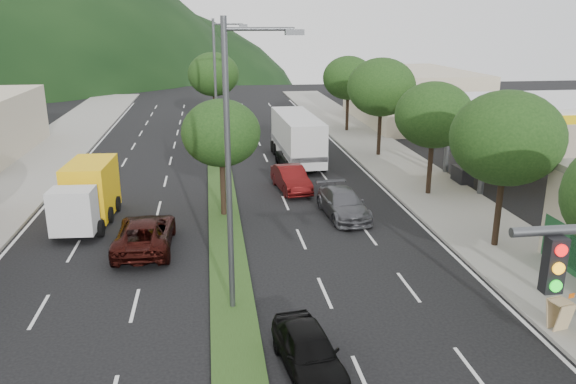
{
  "coord_description": "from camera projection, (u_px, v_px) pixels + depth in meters",
  "views": [
    {
      "loc": [
        -0.55,
        -10.03,
        9.85
      ],
      "look_at": [
        2.86,
        14.1,
        2.39
      ],
      "focal_mm": 35.0,
      "sensor_mm": 36.0,
      "label": 1
    }
  ],
  "objects": [
    {
      "name": "motorhome",
      "position": [
        297.0,
        137.0,
        40.36
      ],
      "size": [
        3.03,
        8.91,
        3.39
      ],
      "rotation": [
        0.0,
        0.0,
        0.03
      ],
      "color": "silver",
      "rests_on": "ground"
    },
    {
      "name": "a_frame_sign",
      "position": [
        560.0,
        312.0,
        18.26
      ],
      "size": [
        0.74,
        0.81,
        1.37
      ],
      "rotation": [
        0.0,
        0.0,
        0.21
      ],
      "color": "tan",
      "rests_on": "sidewalk_right"
    },
    {
      "name": "box_truck",
      "position": [
        88.0,
        195.0,
        28.35
      ],
      "size": [
        2.62,
        6.09,
        2.95
      ],
      "rotation": [
        0.0,
        0.0,
        3.08
      ],
      "color": "silver",
      "rests_on": "ground"
    },
    {
      "name": "gas_canopy",
      "position": [
        530.0,
        109.0,
        34.47
      ],
      "size": [
        12.2,
        8.2,
        5.25
      ],
      "color": "silver",
      "rests_on": "ground"
    },
    {
      "name": "bldg_right_far",
      "position": [
        411.0,
        96.0,
        55.96
      ],
      "size": [
        10.0,
        16.0,
        5.2
      ],
      "primitive_type": "cube",
      "color": "beige",
      "rests_on": "ground"
    },
    {
      "name": "streetlight_near",
      "position": [
        234.0,
        156.0,
        18.42
      ],
      "size": [
        2.6,
        0.25,
        10.0
      ],
      "color": "#47494C",
      "rests_on": "ground"
    },
    {
      "name": "car_queue_b",
      "position": [
        343.0,
        203.0,
        29.31
      ],
      "size": [
        2.29,
        4.94,
        1.4
      ],
      "primitive_type": "imported",
      "rotation": [
        0.0,
        0.0,
        0.07
      ],
      "color": "#4F4F54",
      "rests_on": "ground"
    },
    {
      "name": "suv_maroon",
      "position": [
        145.0,
        233.0,
        25.08
      ],
      "size": [
        2.51,
        5.31,
        1.47
      ],
      "primitive_type": "imported",
      "rotation": [
        0.0,
        0.0,
        3.13
      ],
      "color": "black",
      "rests_on": "ground"
    },
    {
      "name": "median",
      "position": [
        219.0,
        168.0,
        38.95
      ],
      "size": [
        1.6,
        56.0,
        0.12
      ],
      "primitive_type": "cube",
      "color": "#243C16",
      "rests_on": "ground"
    },
    {
      "name": "car_queue_a",
      "position": [
        309.0,
        350.0,
        16.33
      ],
      "size": [
        2.03,
        4.02,
        1.31
      ],
      "primitive_type": "imported",
      "rotation": [
        0.0,
        0.0,
        0.13
      ],
      "color": "black",
      "rests_on": "ground"
    },
    {
      "name": "tree_med_far",
      "position": [
        213.0,
        74.0,
        52.65
      ],
      "size": [
        4.8,
        4.8,
        6.94
      ],
      "color": "black",
      "rests_on": "median"
    },
    {
      "name": "tree_r_c",
      "position": [
        434.0,
        115.0,
        31.61
      ],
      "size": [
        4.4,
        4.4,
        6.48
      ],
      "color": "black",
      "rests_on": "sidewalk_right"
    },
    {
      "name": "car_queue_c",
      "position": [
        291.0,
        179.0,
        33.76
      ],
      "size": [
        2.07,
        4.61,
        1.47
      ],
      "primitive_type": "imported",
      "rotation": [
        0.0,
        0.0,
        0.12
      ],
      "color": "#550E0E",
      "rests_on": "ground"
    },
    {
      "name": "tree_med_near",
      "position": [
        221.0,
        133.0,
        28.2
      ],
      "size": [
        4.0,
        4.0,
        6.02
      ],
      "color": "black",
      "rests_on": "median"
    },
    {
      "name": "car_queue_d",
      "position": [
        296.0,
        160.0,
        38.67
      ],
      "size": [
        2.55,
        4.76,
        1.27
      ],
      "primitive_type": "imported",
      "rotation": [
        0.0,
        0.0,
        0.1
      ],
      "color": "black",
      "rests_on": "ground"
    },
    {
      "name": "streetlight_mid",
      "position": [
        218.0,
        80.0,
        42.09
      ],
      "size": [
        2.6,
        0.25,
        10.0
      ],
      "color": "#47494C",
      "rests_on": "ground"
    },
    {
      "name": "sidewalk_right",
      "position": [
        407.0,
        172.0,
        37.78
      ],
      "size": [
        5.0,
        90.0,
        0.15
      ],
      "primitive_type": "cube",
      "color": "gray",
      "rests_on": "ground"
    },
    {
      "name": "tree_r_e",
      "position": [
        348.0,
        78.0,
        50.5
      ],
      "size": [
        4.6,
        4.6,
        6.71
      ],
      "color": "black",
      "rests_on": "sidewalk_right"
    },
    {
      "name": "tree_r_d",
      "position": [
        381.0,
        87.0,
        40.95
      ],
      "size": [
        5.0,
        5.0,
        7.17
      ],
      "color": "black",
      "rests_on": "sidewalk_right"
    },
    {
      "name": "tree_r_b",
      "position": [
        507.0,
        138.0,
        23.95
      ],
      "size": [
        4.8,
        4.8,
        6.94
      ],
      "color": "black",
      "rests_on": "sidewalk_right"
    },
    {
      "name": "sidewalk_left",
      "position": [
        7.0,
        187.0,
        34.37
      ],
      "size": [
        6.0,
        90.0,
        0.15
      ],
      "primitive_type": "cube",
      "color": "gray",
      "rests_on": "ground"
    }
  ]
}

